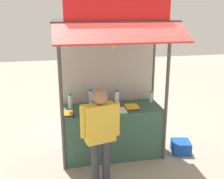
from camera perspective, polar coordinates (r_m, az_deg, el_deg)
ground_plane at (r=5.53m, az=0.00°, el=-12.99°), size 20.00×20.00×0.00m
stall_counter at (r=5.31m, az=0.00°, el=-8.55°), size 1.81×0.69×0.95m
stall_structure at (r=4.99m, az=-0.18°, el=4.90°), size 2.01×1.49×2.87m
water_bottle_rear_center at (r=5.11m, az=-8.51°, el=-2.44°), size 0.08×0.08×0.28m
water_bottle_mid_left at (r=5.45m, az=7.93°, el=-1.49°), size 0.06×0.06×0.22m
water_bottle_right at (r=5.11m, az=0.99°, el=-2.22°), size 0.08×0.08×0.29m
water_bottle_left at (r=5.29m, az=-4.35°, el=-1.55°), size 0.08×0.08×0.29m
water_bottle_far_right at (r=5.32m, az=0.97°, el=-1.54°), size 0.08×0.08×0.27m
magazine_stack_back_right at (r=4.89m, az=1.48°, el=-4.48°), size 0.27×0.31×0.05m
magazine_stack_mid_right at (r=5.10m, az=3.99°, el=-3.63°), size 0.27×0.29×0.05m
magazine_stack_far_left at (r=5.04m, az=-1.65°, el=-3.57°), size 0.26×0.26×0.09m
magazine_stack_center at (r=4.81m, az=-9.00°, el=-5.04°), size 0.20×0.27×0.06m
banana_bunch_inner_left at (r=4.47m, az=4.73°, el=9.95°), size 0.09×0.09×0.24m
banana_bunch_leftmost at (r=4.39m, az=0.33°, el=9.29°), size 0.08×0.09×0.30m
vendor_person at (r=4.26m, az=-2.42°, el=-8.12°), size 0.60×0.29×1.58m
plastic_crate at (r=5.69m, az=13.85°, el=-11.28°), size 0.40×0.40×0.24m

